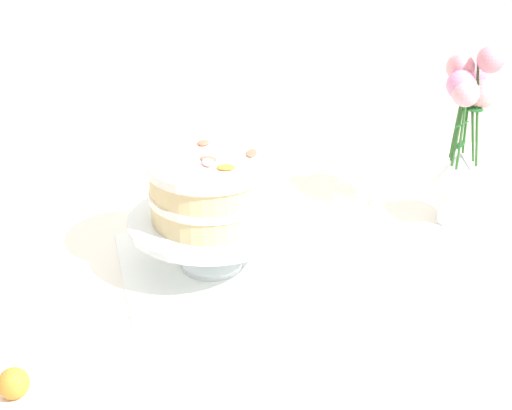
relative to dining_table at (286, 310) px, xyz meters
name	(u,v)px	position (x,y,z in m)	size (l,w,h in m)	color
dining_table	(286,310)	(0.00, 0.00, 0.00)	(1.40, 1.00, 0.74)	white
linen_napkin	(212,267)	(-0.13, 0.02, 0.09)	(0.32, 0.32, 0.00)	white
cake_stand	(211,227)	(-0.13, 0.02, 0.17)	(0.29, 0.29, 0.10)	silver
layer_cake	(210,190)	(-0.13, 0.02, 0.25)	(0.21, 0.21, 0.12)	beige
flower_vase	(463,133)	(0.36, 0.13, 0.28)	(0.11, 0.13, 0.36)	silver
fallen_rose	(14,385)	(-0.44, -0.29, 0.11)	(0.13, 0.12, 0.05)	#2D6028
loose_petal_0	(177,200)	(-0.18, 0.30, 0.09)	(0.04, 0.02, 0.00)	yellow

